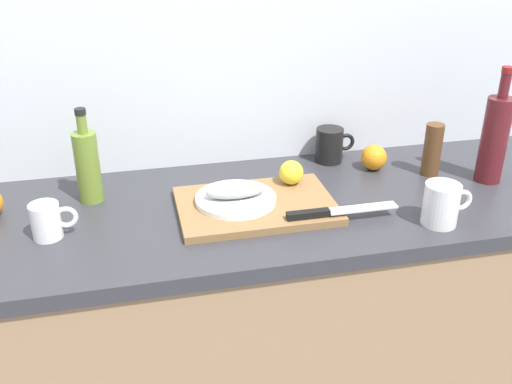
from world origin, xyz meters
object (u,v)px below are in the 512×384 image
Objects in this scene: white_plate at (236,199)px; lemon_0 at (291,172)px; coffee_mug_2 at (47,221)px; olive_oil_bottle at (88,165)px; chef_knife at (328,212)px; coffee_mug_0 at (442,204)px; pepper_mill at (432,150)px; fish_fillet at (236,190)px; coffee_mug_1 at (330,145)px; cutting_board at (256,206)px; wine_bottle at (495,138)px.

white_plate is 3.14× the size of lemon_0.
coffee_mug_2 reaches higher than white_plate.
olive_oil_bottle is at bearing 62.19° from coffee_mug_2.
chef_knife is 0.64m from olive_oil_bottle.
olive_oil_bottle reaches higher than white_plate.
coffee_mug_0 is 0.82× the size of pepper_mill.
olive_oil_bottle is (-0.37, 0.14, 0.08)m from white_plate.
coffee_mug_1 is (0.35, 0.24, 0.00)m from fish_fillet.
cutting_board is at bearing 3.14° from coffee_mug_2.
cutting_board is 0.40m from coffee_mug_1.
olive_oil_bottle is at bearing 159.82° from fish_fillet.
white_plate is 0.03m from fish_fillet.
coffee_mug_0 is (0.48, -0.19, 0.00)m from fish_fillet.
wine_bottle is 2.60× the size of coffee_mug_0.
coffee_mug_2 is at bearing -177.67° from wine_bottle.
pepper_mill is (0.97, -0.05, -0.03)m from olive_oil_bottle.
coffee_mug_0 is (-0.26, -0.20, -0.08)m from wine_bottle.
coffee_mug_2 is (-0.09, -0.18, -0.06)m from olive_oil_bottle.
olive_oil_bottle reaches higher than chef_knife.
lemon_0 is at bearing 23.37° from fish_fillet.
olive_oil_bottle is at bearing 177.02° from pepper_mill.
olive_oil_bottle is at bearing 173.50° from lemon_0.
pepper_mill is at bearing 8.07° from white_plate.
cutting_board is 0.20m from chef_knife.
fish_fillet is (0.00, -0.00, 0.03)m from white_plate.
white_plate is at bearing -20.18° from olive_oil_bottle.
chef_knife is at bearing -34.26° from cutting_board.
white_plate is at bearing -171.93° from pepper_mill.
wine_bottle reaches higher than lemon_0.
olive_oil_bottle is at bearing -171.36° from coffee_mug_1.
coffee_mug_0 reaches higher than fish_fillet.
lemon_0 is at bearing 23.37° from white_plate.
coffee_mug_0 is 1.03× the size of coffee_mug_1.
lemon_0 reaches higher than white_plate.
cutting_board is 0.56m from pepper_mill.
wine_bottle is 2.14× the size of pepper_mill.
cutting_board is at bearing 145.48° from chef_knife.
chef_knife is 0.56m from wine_bottle.
cutting_board is 0.46m from olive_oil_bottle.
white_plate is 1.36× the size of pepper_mill.
cutting_board is 2.57× the size of fish_fillet.
wine_bottle reaches higher than pepper_mill.
coffee_mug_0 is (0.27, -0.07, 0.03)m from chef_knife.
white_plate is 1.72× the size of coffee_mug_1.
coffee_mug_2 is at bearing 171.01° from coffee_mug_0.
coffee_mug_2 is 0.71× the size of pepper_mill.
coffee_mug_2 is at bearing -173.11° from pepper_mill.
white_plate is at bearing 158.14° from coffee_mug_0.
lemon_0 is 0.53× the size of coffee_mug_0.
pepper_mill is at bearing 10.35° from cutting_board.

